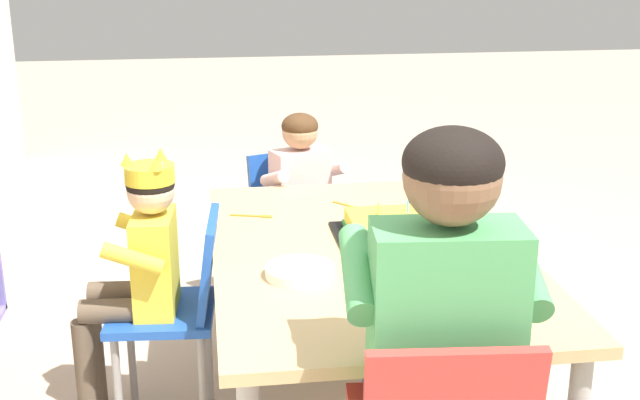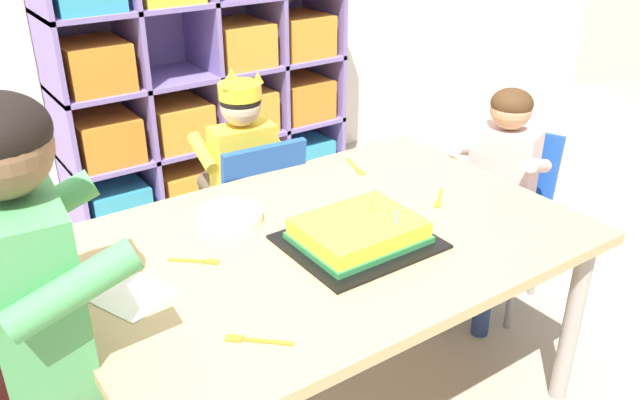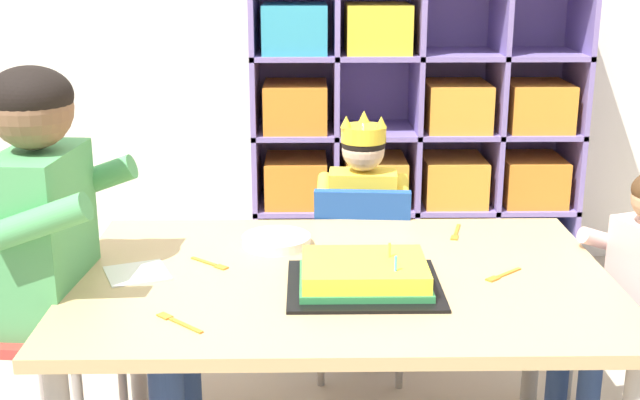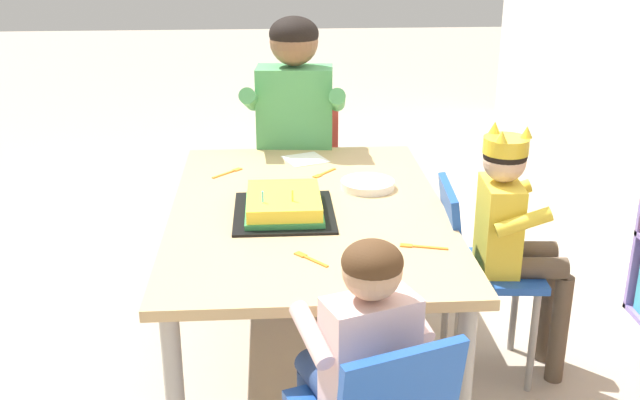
% 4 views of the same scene
% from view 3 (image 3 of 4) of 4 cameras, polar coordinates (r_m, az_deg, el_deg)
% --- Properties ---
extents(storage_cubby_shelf, '(1.31, 0.36, 1.25)m').
position_cam_3_polar(storage_cubby_shelf, '(3.46, 6.04, 3.44)').
color(storage_cubby_shelf, '#7F6BB2').
rests_on(storage_cubby_shelf, ground).
extents(activity_table, '(1.31, 0.87, 0.57)m').
position_cam_3_polar(activity_table, '(2.08, 1.45, -6.47)').
color(activity_table, tan).
rests_on(activity_table, ground).
extents(classroom_chair_blue, '(0.33, 0.34, 0.66)m').
position_cam_3_polar(classroom_chair_blue, '(2.62, 2.86, -4.25)').
color(classroom_chair_blue, '#1E4CA8').
rests_on(classroom_chair_blue, ground).
extents(child_with_crown, '(0.31, 0.31, 0.85)m').
position_cam_3_polar(child_with_crown, '(2.68, 2.91, -0.66)').
color(child_with_crown, yellow).
rests_on(child_with_crown, ground).
extents(classroom_chair_adult_side, '(0.33, 0.40, 0.70)m').
position_cam_3_polar(classroom_chair_adult_side, '(2.19, -18.83, -7.78)').
color(classroom_chair_adult_side, red).
rests_on(classroom_chair_adult_side, ground).
extents(adult_helper_seated, '(0.45, 0.42, 1.08)m').
position_cam_3_polar(adult_helper_seated, '(2.07, -16.63, -2.44)').
color(adult_helper_seated, '#4C9E5B').
rests_on(adult_helper_seated, ground).
extents(guest_at_table_side, '(0.34, 0.34, 0.80)m').
position_cam_3_polar(guest_at_table_side, '(2.31, 20.57, -5.31)').
color(guest_at_table_side, beige).
rests_on(guest_at_table_side, ground).
extents(birthday_cake_on_tray, '(0.36, 0.31, 0.10)m').
position_cam_3_polar(birthday_cake_on_tray, '(1.98, 3.02, -5.19)').
color(birthday_cake_on_tray, black).
rests_on(birthday_cake_on_tray, activity_table).
extents(paper_plate_stack, '(0.18, 0.18, 0.03)m').
position_cam_3_polar(paper_plate_stack, '(2.25, -2.98, -2.78)').
color(paper_plate_stack, white).
rests_on(paper_plate_stack, activity_table).
extents(paper_napkin_square, '(0.19, 0.19, 0.00)m').
position_cam_3_polar(paper_napkin_square, '(2.11, -12.36, -4.87)').
color(paper_napkin_square, white).
rests_on(paper_napkin_square, activity_table).
extents(fork_by_napkin, '(0.11, 0.09, 0.00)m').
position_cam_3_polar(fork_by_napkin, '(2.09, 12.28, -5.03)').
color(fork_by_napkin, orange).
rests_on(fork_by_napkin, activity_table).
extents(fork_near_child_seat, '(0.11, 0.11, 0.00)m').
position_cam_3_polar(fork_near_child_seat, '(1.83, -9.70, -8.16)').
color(fork_near_child_seat, orange).
rests_on(fork_near_child_seat, activity_table).
extents(fork_near_cake_tray, '(0.10, 0.09, 0.00)m').
position_cam_3_polar(fork_near_cake_tray, '(2.13, -7.40, -4.34)').
color(fork_near_cake_tray, orange).
rests_on(fork_near_cake_tray, activity_table).
extents(fork_beside_plate_stack, '(0.05, 0.13, 0.00)m').
position_cam_3_polar(fork_beside_plate_stack, '(2.37, 9.24, -2.24)').
color(fork_beside_plate_stack, orange).
rests_on(fork_beside_plate_stack, activity_table).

